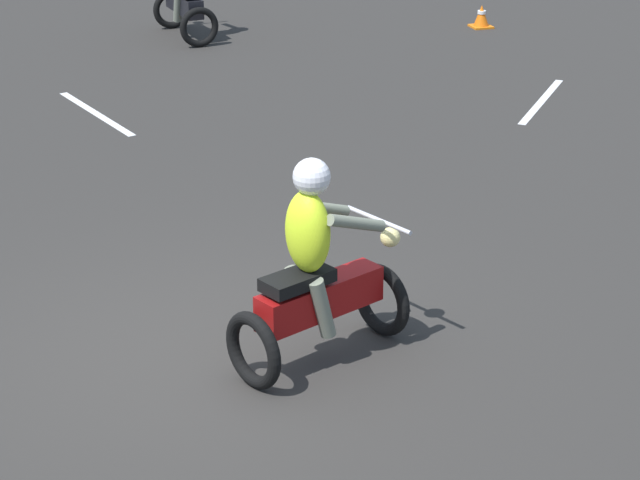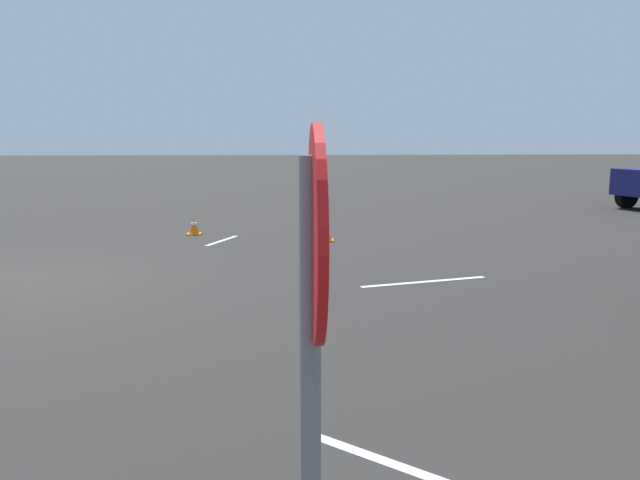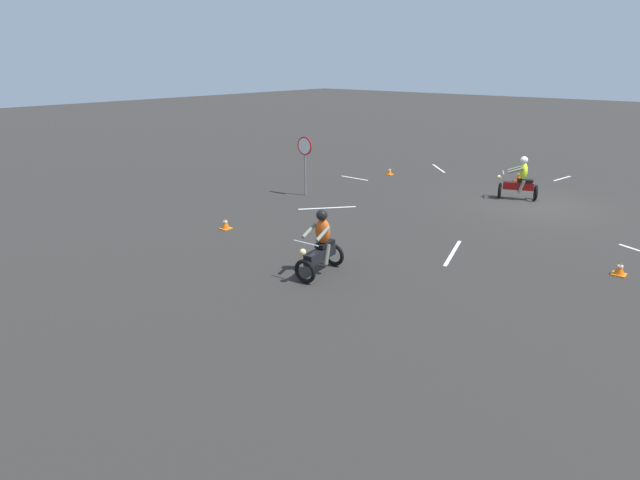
% 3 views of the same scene
% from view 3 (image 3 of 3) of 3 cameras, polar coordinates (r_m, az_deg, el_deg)
% --- Properties ---
extents(ground_plane, '(120.00, 120.00, 0.00)m').
position_cam_3_polar(ground_plane, '(20.16, 23.35, 3.69)').
color(ground_plane, '#2D2B28').
extents(motorcycle_rider_foreground, '(1.54, 1.12, 1.66)m').
position_cam_3_polar(motorcycle_rider_foreground, '(20.61, 21.88, 6.30)').
color(motorcycle_rider_foreground, black).
rests_on(motorcycle_rider_foreground, ground).
extents(motorcycle_rider_background, '(0.80, 1.54, 1.66)m').
position_cam_3_polar(motorcycle_rider_background, '(12.28, 0.09, -0.72)').
color(motorcycle_rider_background, black).
rests_on(motorcycle_rider_background, ground).
extents(stop_sign, '(0.70, 0.08, 2.30)m').
position_cam_3_polar(stop_sign, '(19.57, -1.75, 9.78)').
color(stop_sign, slate).
rests_on(stop_sign, ground).
extents(traffic_cone_near_left, '(0.32, 0.32, 0.46)m').
position_cam_3_polar(traffic_cone_near_left, '(23.97, 21.79, 6.81)').
color(traffic_cone_near_left, orange).
rests_on(traffic_cone_near_left, ground).
extents(traffic_cone_near_right, '(0.32, 0.32, 0.33)m').
position_cam_3_polar(traffic_cone_near_right, '(14.47, 31.06, -2.85)').
color(traffic_cone_near_right, orange).
rests_on(traffic_cone_near_right, ground).
extents(traffic_cone_mid_center, '(0.32, 0.32, 0.33)m').
position_cam_3_polar(traffic_cone_mid_center, '(23.80, 7.95, 7.77)').
color(traffic_cone_mid_center, orange).
rests_on(traffic_cone_mid_center, ground).
extents(traffic_cone_mid_left, '(0.32, 0.32, 0.36)m').
position_cam_3_polar(traffic_cone_mid_left, '(16.08, -10.75, 1.84)').
color(traffic_cone_mid_left, orange).
rests_on(traffic_cone_mid_left, ground).
extents(lane_stripe_e, '(1.48, 0.12, 0.01)m').
position_cam_3_polar(lane_stripe_e, '(22.95, 3.96, 7.08)').
color(lane_stripe_e, silver).
rests_on(lane_stripe_e, ground).
extents(lane_stripe_ne, '(1.44, 1.68, 0.01)m').
position_cam_3_polar(lane_stripe_ne, '(18.14, 0.84, 3.69)').
color(lane_stripe_ne, silver).
rests_on(lane_stripe_ne, ground).
extents(lane_stripe_n, '(0.65, 2.08, 0.01)m').
position_cam_3_polar(lane_stripe_n, '(14.35, 14.94, -1.41)').
color(lane_stripe_n, silver).
rests_on(lane_stripe_n, ground).
extents(lane_stripe_s, '(0.39, 1.51, 0.01)m').
position_cam_3_polar(lane_stripe_s, '(25.35, 25.95, 6.35)').
color(lane_stripe_s, silver).
rests_on(lane_stripe_s, ground).
extents(lane_stripe_se, '(1.49, 1.55, 0.01)m').
position_cam_3_polar(lane_stripe_se, '(25.73, 13.40, 7.98)').
color(lane_stripe_se, silver).
rests_on(lane_stripe_se, ground).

